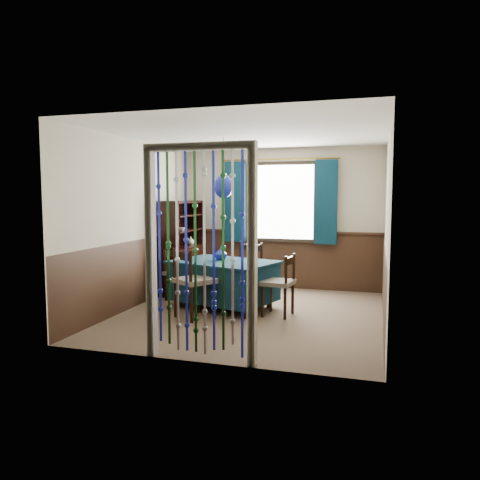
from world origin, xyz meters
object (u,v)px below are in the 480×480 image
(dining_table, at_px, (224,280))
(chair_left, at_px, (178,273))
(chair_far, at_px, (247,270))
(bowl_shelf, at_px, (180,229))
(sideboard, at_px, (182,259))
(vase_table, at_px, (221,254))
(chair_near, at_px, (193,281))
(pendant_lamp, at_px, (224,186))
(vase_sideboard, at_px, (191,240))
(chair_right, at_px, (280,283))

(dining_table, bearing_deg, chair_left, 177.61)
(chair_far, distance_m, bowl_shelf, 1.37)
(sideboard, bearing_deg, vase_table, -42.56)
(chair_near, bearing_deg, bowl_shelf, 153.36)
(chair_left, height_order, pendant_lamp, pendant_lamp)
(chair_near, relative_size, sideboard, 0.61)
(dining_table, xyz_separation_m, vase_table, (-0.08, 0.10, 0.38))
(dining_table, xyz_separation_m, vase_sideboard, (-1.03, 1.21, 0.46))
(sideboard, bearing_deg, chair_left, -73.88)
(chair_right, height_order, pendant_lamp, pendant_lamp)
(vase_table, bearing_deg, chair_far, 63.12)
(dining_table, bearing_deg, chair_right, 3.41)
(chair_far, bearing_deg, chair_near, 80.84)
(chair_near, bearing_deg, vase_sideboard, 146.91)
(dining_table, relative_size, bowl_shelf, 7.71)
(chair_right, xyz_separation_m, bowl_shelf, (-1.92, 0.96, 0.65))
(sideboard, xyz_separation_m, vase_table, (1.00, -0.86, 0.23))
(vase_sideboard, bearing_deg, vase_table, -49.51)
(dining_table, distance_m, bowl_shelf, 1.45)
(pendant_lamp, xyz_separation_m, vase_table, (-0.08, 0.10, -1.01))
(chair_near, xyz_separation_m, chair_far, (0.40, 1.31, -0.02))
(chair_right, relative_size, sideboard, 0.55)
(chair_right, distance_m, vase_table, 1.08)
(dining_table, height_order, chair_left, chair_left)
(chair_near, xyz_separation_m, chair_left, (-0.66, 0.99, -0.07))
(chair_far, bearing_deg, bowl_shelf, 2.32)
(chair_left, distance_m, sideboard, 0.70)
(chair_far, xyz_separation_m, chair_left, (-1.05, -0.32, -0.05))
(pendant_lamp, height_order, bowl_shelf, pendant_lamp)
(chair_right, height_order, vase_table, vase_table)
(chair_left, xyz_separation_m, vase_sideboard, (-0.15, 0.90, 0.44))
(chair_near, bearing_deg, chair_right, 56.63)
(sideboard, relative_size, pendant_lamp, 1.80)
(chair_far, bearing_deg, chair_left, 24.65)
(dining_table, xyz_separation_m, chair_left, (-0.87, 0.31, 0.02))
(chair_far, height_order, sideboard, sideboard)
(vase_sideboard, bearing_deg, bowl_shelf, -90.00)
(chair_right, height_order, bowl_shelf, bowl_shelf)
(chair_near, relative_size, vase_table, 5.27)
(sideboard, bearing_deg, dining_table, -43.48)
(dining_table, xyz_separation_m, bowl_shelf, (-1.03, 0.74, 0.69))
(vase_sideboard, bearing_deg, chair_left, -80.25)
(chair_far, distance_m, sideboard, 1.31)
(dining_table, distance_m, vase_table, 0.40)
(vase_table, bearing_deg, dining_table, -50.57)
(chair_right, xyz_separation_m, sideboard, (-1.98, 1.17, 0.10))
(vase_table, bearing_deg, chair_right, -18.01)
(dining_table, height_order, chair_near, chair_near)
(chair_right, xyz_separation_m, pendant_lamp, (-0.89, 0.21, 1.34))
(chair_left, bearing_deg, vase_sideboard, -154.30)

